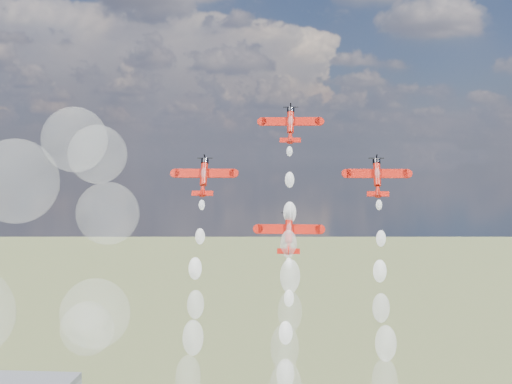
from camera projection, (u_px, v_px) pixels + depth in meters
The scene contains 5 objects.
plane_lead at pixel (291, 124), 130.73m from camera, with size 10.64×5.54×6.97m.
plane_left at pixel (204, 176), 127.21m from camera, with size 10.64×5.54×6.97m.
plane_right at pixel (377, 176), 125.01m from camera, with size 10.64×5.54×6.97m.
plane_slot at pixel (289, 232), 121.49m from camera, with size 10.64×5.54×6.97m.
smoke_trail_lead at pixel (287, 334), 113.96m from camera, with size 5.10×23.13×39.95m.
Camera 1 is at (8.61, -123.54, 112.39)m, focal length 50.00 mm.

